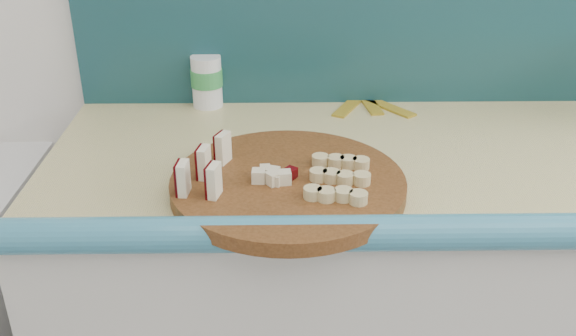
{
  "coord_description": "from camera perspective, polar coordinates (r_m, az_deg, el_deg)",
  "views": [
    {
      "loc": [
        -0.54,
        0.33,
        1.47
      ],
      "look_at": [
        -0.52,
        1.34,
        0.96
      ],
      "focal_mm": 40.0,
      "sensor_mm": 36.0,
      "label": 1
    }
  ],
  "objects": [
    {
      "name": "banana_slices",
      "position": [
        1.13,
        4.54,
        -0.83
      ],
      "size": [
        0.13,
        0.17,
        0.02
      ],
      "color": "#CBB77C",
      "rests_on": "cutting_board"
    },
    {
      "name": "cutting_board",
      "position": [
        1.15,
        0.0,
        -1.47
      ],
      "size": [
        0.49,
        0.49,
        0.03
      ],
      "primitive_type": "cylinder",
      "rotation": [
        0.0,
        0.0,
        -0.19
      ],
      "color": "#40220D",
      "rests_on": "kitchen_counter"
    },
    {
      "name": "apple_chunks",
      "position": [
        1.14,
        -1.32,
        -0.33
      ],
      "size": [
        0.06,
        0.06,
        0.02
      ],
      "color": "#F7EBC6",
      "rests_on": "cutting_board"
    },
    {
      "name": "canister",
      "position": [
        1.52,
        -7.23,
        7.73
      ],
      "size": [
        0.07,
        0.07,
        0.12
      ],
      "rotation": [
        0.0,
        0.0,
        -0.23
      ],
      "color": "white",
      "rests_on": "kitchen_counter"
    },
    {
      "name": "kitchen_counter",
      "position": [
        1.67,
        22.22,
        -12.73
      ],
      "size": [
        2.2,
        0.63,
        0.91
      ],
      "color": "silver",
      "rests_on": "ground"
    },
    {
      "name": "apple_wedges",
      "position": [
        1.13,
        -7.33,
        0.11
      ],
      "size": [
        0.08,
        0.17,
        0.06
      ],
      "color": "#F6E9C4",
      "rests_on": "cutting_board"
    },
    {
      "name": "banana_peel",
      "position": [
        1.53,
        7.25,
        5.51
      ],
      "size": [
        0.2,
        0.16,
        0.01
      ],
      "rotation": [
        0.0,
        0.0,
        -0.03
      ],
      "color": "gold",
      "rests_on": "kitchen_counter"
    }
  ]
}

